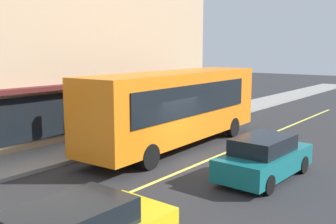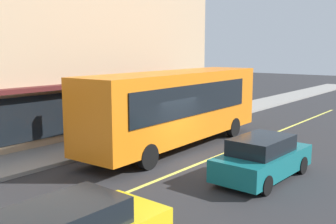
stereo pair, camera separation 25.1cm
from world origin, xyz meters
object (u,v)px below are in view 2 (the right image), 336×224
at_px(traffic_light, 96,95).
at_px(pedestrian_at_corner, 78,122).
at_px(pedestrian_by_curb, 218,101).
at_px(car_teal, 263,158).
at_px(pedestrian_near_storefront, 118,121).
at_px(bus, 177,105).

xyz_separation_m(traffic_light, pedestrian_at_corner, (0.37, 1.72, -1.46)).
bearing_deg(pedestrian_at_corner, pedestrian_by_curb, -7.35).
height_order(traffic_light, pedestrian_at_corner, traffic_light).
bearing_deg(car_teal, pedestrian_at_corner, 94.10).
relative_size(car_teal, pedestrian_by_curb, 2.63).
bearing_deg(traffic_light, pedestrian_at_corner, 78.03).
xyz_separation_m(traffic_light, car_teal, (1.02, -7.43, -1.79)).
height_order(pedestrian_near_storefront, pedestrian_at_corner, pedestrian_near_storefront).
bearing_deg(pedestrian_at_corner, traffic_light, -101.97).
relative_size(bus, pedestrian_by_curb, 6.73).
bearing_deg(bus, pedestrian_at_corner, 121.80).
height_order(bus, pedestrian_at_corner, bus).
bearing_deg(pedestrian_at_corner, car_teal, -85.90).
distance_m(pedestrian_by_curb, pedestrian_at_corner, 10.68).
bearing_deg(pedestrian_at_corner, pedestrian_near_storefront, -66.86).
relative_size(car_teal, pedestrian_at_corner, 2.81).
distance_m(pedestrian_by_curb, pedestrian_near_storefront, 9.80).
relative_size(pedestrian_by_curb, pedestrian_at_corner, 1.07).
height_order(bus, traffic_light, bus).
height_order(car_teal, pedestrian_near_storefront, pedestrian_near_storefront).
relative_size(bus, traffic_light, 3.50).
height_order(bus, pedestrian_near_storefront, bus).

